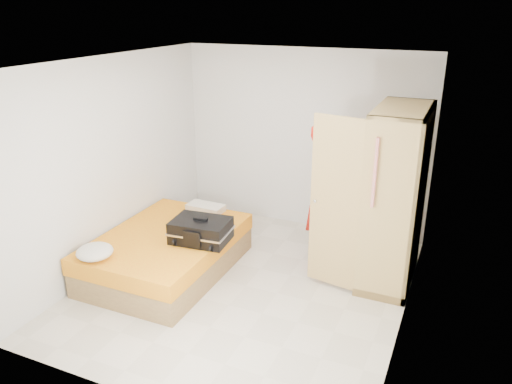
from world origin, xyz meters
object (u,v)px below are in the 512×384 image
at_px(suitcase, 201,231).
at_px(person, 326,196).
at_px(wardrobe, 390,202).
at_px(round_cushion, 95,252).
at_px(bed, 167,253).

bearing_deg(suitcase, person, 32.69).
relative_size(wardrobe, round_cushion, 5.20).
xyz_separation_m(wardrobe, round_cushion, (-2.88, -1.74, -0.42)).
bearing_deg(wardrobe, round_cushion, -148.87).
height_order(wardrobe, round_cushion, wardrobe).
height_order(bed, wardrobe, wardrobe).
height_order(suitcase, round_cushion, suitcase).
bearing_deg(suitcase, wardrobe, 18.46).
distance_m(bed, round_cushion, 0.97).
distance_m(wardrobe, round_cushion, 3.40).
height_order(wardrobe, person, wardrobe).
bearing_deg(bed, wardrobe, 20.16).
distance_m(person, suitcase, 1.59).
distance_m(bed, person, 2.09).
height_order(bed, person, person).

